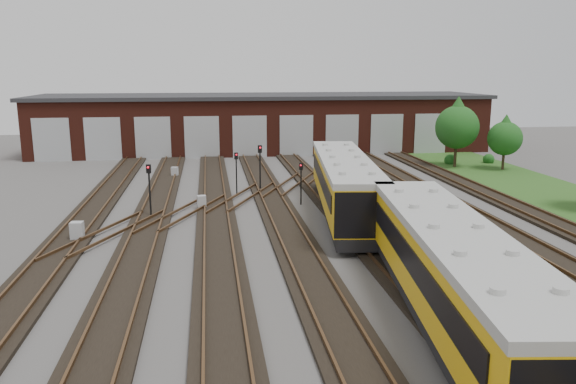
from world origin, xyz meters
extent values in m
plane|color=#4B4745|center=(0.00, 0.00, 0.00)|extent=(120.00, 120.00, 0.00)
cube|color=black|center=(-14.00, 0.00, 0.09)|extent=(2.40, 70.00, 0.18)
cube|color=brown|center=(-14.72, 0.00, 0.26)|extent=(0.10, 70.00, 0.15)
cube|color=brown|center=(-13.28, 0.00, 0.26)|extent=(0.10, 70.00, 0.15)
cube|color=black|center=(-10.00, 0.00, 0.09)|extent=(2.40, 70.00, 0.18)
cube|color=brown|center=(-10.72, 0.00, 0.26)|extent=(0.10, 70.00, 0.15)
cube|color=brown|center=(-9.28, 0.00, 0.26)|extent=(0.10, 70.00, 0.15)
cube|color=black|center=(-6.00, 0.00, 0.09)|extent=(2.40, 70.00, 0.18)
cube|color=brown|center=(-6.72, 0.00, 0.26)|extent=(0.10, 70.00, 0.15)
cube|color=brown|center=(-5.28, 0.00, 0.26)|extent=(0.10, 70.00, 0.15)
cube|color=black|center=(-2.00, 0.00, 0.09)|extent=(2.40, 70.00, 0.18)
cube|color=brown|center=(-2.72, 0.00, 0.26)|extent=(0.10, 70.00, 0.15)
cube|color=brown|center=(-1.28, 0.00, 0.26)|extent=(0.10, 70.00, 0.15)
cube|color=black|center=(2.00, 0.00, 0.09)|extent=(2.40, 70.00, 0.18)
cube|color=brown|center=(1.28, 0.00, 0.26)|extent=(0.10, 70.00, 0.15)
cube|color=brown|center=(2.72, 0.00, 0.26)|extent=(0.10, 70.00, 0.15)
cube|color=black|center=(6.00, 0.00, 0.09)|extent=(2.40, 70.00, 0.18)
cube|color=brown|center=(5.28, 0.00, 0.26)|extent=(0.10, 70.00, 0.15)
cube|color=brown|center=(6.72, 0.00, 0.26)|extent=(0.10, 70.00, 0.15)
cube|color=black|center=(10.00, 0.00, 0.09)|extent=(2.40, 70.00, 0.18)
cube|color=brown|center=(9.28, 0.00, 0.26)|extent=(0.10, 70.00, 0.15)
cube|color=brown|center=(10.72, 0.00, 0.26)|extent=(0.10, 70.00, 0.15)
cube|color=brown|center=(-8.00, 10.00, 0.26)|extent=(5.40, 9.62, 0.15)
cube|color=brown|center=(-4.00, 14.00, 0.26)|extent=(5.40, 9.62, 0.15)
cube|color=brown|center=(0.00, 18.00, 0.26)|extent=(5.40, 9.62, 0.15)
cube|color=brown|center=(-12.00, 6.00, 0.26)|extent=(5.40, 9.62, 0.15)
cube|color=brown|center=(4.00, 22.00, 0.26)|extent=(5.40, 9.62, 0.15)
cube|color=#4C1C13|center=(0.00, 40.00, 3.00)|extent=(50.00, 12.00, 6.00)
cube|color=#2A2A2D|center=(0.00, 40.00, 6.15)|extent=(51.00, 12.50, 0.40)
cube|color=#A9ACAF|center=(-22.00, 33.98, 2.20)|extent=(3.60, 0.12, 4.40)
cube|color=#A9ACAF|center=(-17.00, 33.98, 2.20)|extent=(3.60, 0.12, 4.40)
cube|color=#A9ACAF|center=(-12.00, 33.98, 2.20)|extent=(3.60, 0.12, 4.40)
cube|color=#A9ACAF|center=(-7.00, 33.98, 2.20)|extent=(3.60, 0.12, 4.40)
cube|color=#A9ACAF|center=(-2.00, 33.98, 2.20)|extent=(3.60, 0.12, 4.40)
cube|color=#A9ACAF|center=(3.00, 33.98, 2.20)|extent=(3.60, 0.12, 4.40)
cube|color=#A9ACAF|center=(8.00, 33.98, 2.20)|extent=(3.60, 0.12, 4.40)
cube|color=#A9ACAF|center=(13.00, 33.98, 2.20)|extent=(3.60, 0.12, 4.40)
cube|color=#A9ACAF|center=(18.00, 33.98, 2.20)|extent=(3.60, 0.12, 4.40)
cube|color=#274D19|center=(19.00, 10.00, 0.03)|extent=(8.00, 55.00, 0.05)
cube|color=black|center=(2.00, -7.58, 0.66)|extent=(4.65, 16.74, 0.66)
cube|color=gold|center=(2.00, -7.58, 2.21)|extent=(4.97, 16.78, 2.43)
cube|color=#AFAFAB|center=(2.00, -7.58, 3.59)|extent=(5.08, 16.80, 0.33)
cube|color=black|center=(0.56, -7.39, 2.48)|extent=(1.94, 14.45, 0.94)
cube|color=black|center=(3.44, -7.76, 2.48)|extent=(1.94, 14.45, 0.94)
cube|color=black|center=(2.00, 8.42, 0.66)|extent=(4.65, 16.74, 0.66)
cube|color=gold|center=(2.00, 8.42, 2.21)|extent=(4.97, 16.78, 2.43)
cube|color=#AFAFAB|center=(2.00, 8.42, 3.59)|extent=(5.08, 16.80, 0.33)
cube|color=black|center=(0.56, 8.61, 2.48)|extent=(1.94, 14.45, 0.94)
cube|color=black|center=(3.44, 8.24, 2.48)|extent=(1.94, 14.45, 0.94)
cylinder|color=black|center=(-10.06, 9.85, 1.41)|extent=(0.11, 0.11, 2.83)
cube|color=black|center=(-10.06, 9.85, 3.11)|extent=(0.30, 0.21, 0.55)
sphere|color=red|center=(-10.06, 9.74, 3.22)|extent=(0.13, 0.13, 0.13)
cylinder|color=black|center=(-4.39, 15.37, 1.36)|extent=(0.10, 0.10, 2.72)
cube|color=black|center=(-4.39, 15.37, 2.97)|extent=(0.27, 0.19, 0.49)
sphere|color=red|center=(-4.39, 15.27, 3.07)|extent=(0.12, 0.12, 0.12)
cylinder|color=black|center=(-2.50, 16.93, 1.47)|extent=(0.11, 0.11, 2.94)
cube|color=black|center=(-2.50, 16.93, 3.22)|extent=(0.31, 0.21, 0.57)
sphere|color=red|center=(-2.50, 16.82, 3.34)|extent=(0.14, 0.14, 0.14)
cylinder|color=black|center=(-0.16, 11.95, 1.21)|extent=(0.09, 0.09, 2.42)
cube|color=black|center=(-0.16, 11.95, 2.66)|extent=(0.27, 0.22, 0.47)
sphere|color=red|center=(-0.16, 11.85, 2.75)|extent=(0.11, 0.11, 0.11)
cube|color=#AFB1B4|center=(-13.50, 5.22, 0.54)|extent=(0.69, 0.59, 1.09)
cube|color=#AFB1B4|center=(-9.31, 23.49, 0.44)|extent=(0.63, 0.56, 0.89)
cube|color=#AFB1B4|center=(-6.92, 11.60, 0.46)|extent=(0.62, 0.55, 0.92)
cube|color=#AFB1B4|center=(6.68, 26.11, 0.53)|extent=(0.70, 0.61, 1.07)
cube|color=#AFB1B4|center=(2.16, 12.12, 0.55)|extent=(0.75, 0.67, 1.09)
cylinder|color=#2F2415|center=(16.88, 24.89, 1.04)|extent=(0.27, 0.27, 2.08)
sphere|color=#194915|center=(16.88, 24.89, 3.82)|extent=(4.05, 4.05, 4.05)
cone|color=#194915|center=(16.88, 24.89, 5.27)|extent=(3.47, 3.47, 2.89)
cylinder|color=#2F2415|center=(20.66, 22.88, 0.80)|extent=(0.24, 0.24, 1.60)
sphere|color=#194915|center=(20.66, 22.88, 2.94)|extent=(3.11, 3.11, 3.11)
cone|color=#194915|center=(20.66, 22.88, 4.05)|extent=(2.67, 2.67, 2.22)
sphere|color=#194915|center=(17.21, 26.67, 0.58)|extent=(1.15, 1.15, 1.15)
sphere|color=#194915|center=(21.25, 26.68, 0.55)|extent=(1.11, 1.11, 1.11)
camera|label=1|loc=(-6.36, -25.15, 9.05)|focal=35.00mm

